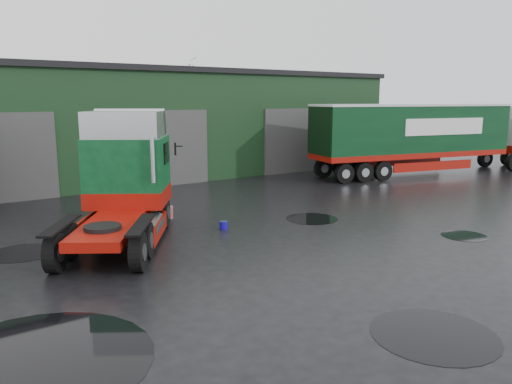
% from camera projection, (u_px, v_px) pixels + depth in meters
% --- Properties ---
extents(ground, '(100.00, 100.00, 0.00)m').
position_uv_depth(ground, '(321.00, 257.00, 14.63)').
color(ground, black).
extents(warehouse, '(32.40, 12.40, 6.30)m').
position_uv_depth(warehouse, '(131.00, 122.00, 31.33)').
color(warehouse, black).
rests_on(warehouse, ground).
extents(hero_tractor, '(6.10, 7.29, 4.23)m').
position_uv_depth(hero_tractor, '(115.00, 180.00, 15.36)').
color(hero_tractor, '#0C4521').
rests_on(hero_tractor, ground).
extents(lorry_right, '(16.70, 6.38, 4.33)m').
position_uv_depth(lorry_right, '(411.00, 140.00, 30.12)').
color(lorry_right, silver).
rests_on(lorry_right, ground).
extents(wash_bucket, '(0.31, 0.31, 0.28)m').
position_uv_depth(wash_bucket, '(224.00, 225.00, 17.81)').
color(wash_bucket, '#1407A1').
rests_on(wash_bucket, ground).
extents(tree_back_b, '(4.40, 4.40, 7.50)m').
position_uv_depth(tree_back_b, '(177.00, 109.00, 43.78)').
color(tree_back_b, black).
rests_on(tree_back_b, ground).
extents(puddle_0, '(2.49, 2.49, 0.01)m').
position_uv_depth(puddle_0, '(434.00, 335.00, 9.83)').
color(puddle_0, black).
rests_on(puddle_0, ground).
extents(puddle_1, '(2.00, 2.00, 0.01)m').
position_uv_depth(puddle_1, '(312.00, 219.00, 19.35)').
color(puddle_1, black).
rests_on(puddle_1, ground).
extents(puddle_2, '(4.31, 4.31, 0.01)m').
position_uv_depth(puddle_2, '(30.00, 364.00, 8.75)').
color(puddle_2, black).
rests_on(puddle_2, ground).
extents(puddle_3, '(1.51, 1.51, 0.01)m').
position_uv_depth(puddle_3, '(464.00, 236.00, 16.94)').
color(puddle_3, black).
rests_on(puddle_3, ground).
extents(puddle_4, '(2.00, 2.00, 0.01)m').
position_uv_depth(puddle_4, '(23.00, 253.00, 15.07)').
color(puddle_4, black).
rests_on(puddle_4, ground).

